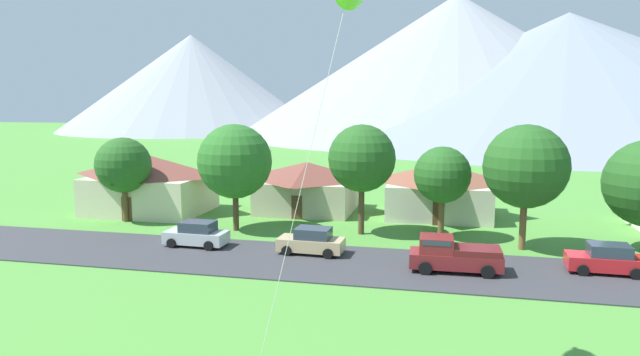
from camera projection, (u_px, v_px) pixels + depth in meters
road_strip at (381, 266)px, 33.26m from camera, size 160.00×7.88×0.08m
mountain_far_west_ridge at (456, 66)px, 150.26m from camera, size 119.41×119.41×37.54m
mountain_central_ridge at (192, 83)px, 175.89m from camera, size 81.38×81.38×29.72m
mountain_east_ridge at (566, 76)px, 138.39m from camera, size 138.35×138.35×30.87m
house_leftmost at (307, 186)px, 49.41m from camera, size 8.76×7.69×4.40m
house_right_center at (439, 189)px, 47.35m from camera, size 9.19×8.20×4.50m
house_rightmost at (150, 183)px, 48.95m from camera, size 10.47×8.27×5.04m
tree_near_left at (123, 165)px, 44.82m from camera, size 4.45×4.45×6.87m
tree_left_of_center at (442, 175)px, 39.25m from camera, size 4.01×4.01×6.63m
tree_center at (362, 158)px, 40.49m from camera, size 4.93×4.93×8.12m
tree_right_of_center at (526, 167)px, 36.29m from camera, size 5.49×5.49×8.32m
tree_near_right at (235, 161)px, 41.69m from camera, size 5.59×5.59×8.09m
parked_car_red_west_end at (606, 259)px, 31.74m from camera, size 4.24×2.15×1.68m
parked_car_silver_mid_east at (197, 234)px, 37.58m from camera, size 4.26×2.19×1.68m
parked_car_tan_east_end at (312, 241)px, 35.72m from camera, size 4.27×2.21×1.68m
pickup_truck_maroon_west_side at (453, 254)px, 32.05m from camera, size 5.25×2.43×1.99m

